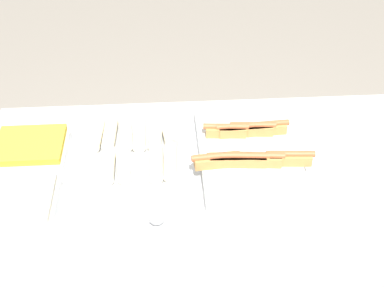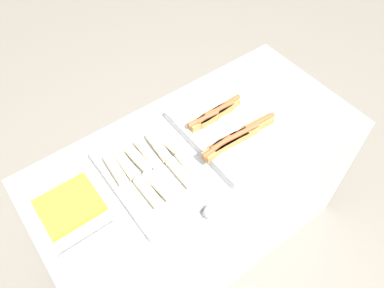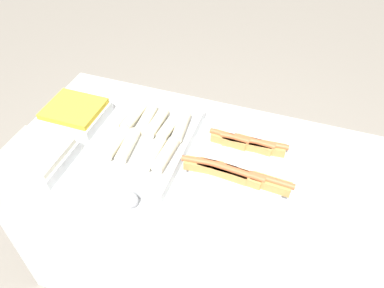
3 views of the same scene
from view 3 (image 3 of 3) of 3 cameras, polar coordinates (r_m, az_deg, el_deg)
ground_plane at (r=2.22m, az=1.14°, el=-18.19°), size 12.00×12.00×0.00m
counter at (r=1.85m, az=1.34°, el=-11.90°), size 1.60×0.78×0.88m
tray_hotdogs at (r=1.45m, az=7.39°, el=-3.09°), size 0.42×0.52×0.10m
tray_wraps at (r=1.55m, az=-7.13°, el=0.76°), size 0.36×0.51×0.10m
tray_side_front at (r=1.59m, az=-22.60°, el=-1.68°), size 0.26×0.23×0.07m
tray_side_back at (r=1.74m, az=-17.40°, el=4.52°), size 0.26×0.23×0.07m
serving_spoon_near at (r=1.36m, az=-9.78°, el=-8.40°), size 0.24×0.06×0.06m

